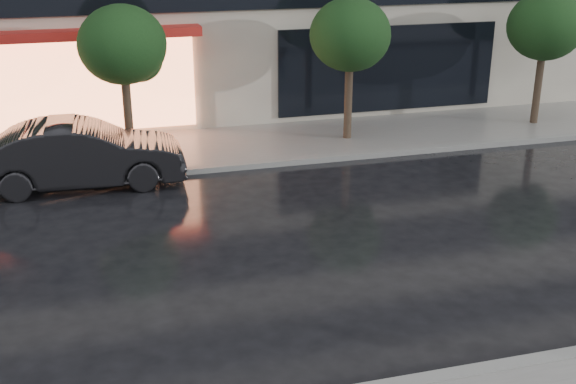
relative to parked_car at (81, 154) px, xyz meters
name	(u,v)px	position (x,y,z in m)	size (l,w,h in m)	color
ground	(385,348)	(4.22, -8.30, -0.78)	(120.00, 120.00, 0.00)	black
sidewalk_far	(241,145)	(4.22, 1.95, -0.72)	(60.00, 3.50, 0.12)	slate
curb_near	(414,384)	(4.22, -9.30, -0.71)	(60.00, 0.25, 0.14)	gray
curb_far	(256,165)	(4.22, 0.20, -0.71)	(60.00, 0.25, 0.14)	gray
tree_mid_west	(125,47)	(1.28, 1.73, 2.14)	(2.20, 2.20, 3.99)	#33261C
tree_mid_east	(352,37)	(7.28, 1.73, 2.14)	(2.20, 2.20, 3.99)	#33261C
tree_far_east	(546,28)	(13.28, 1.73, 2.14)	(2.20, 2.20, 3.99)	#33261C
parked_car	(81,154)	(0.00, 0.00, 0.00)	(1.65, 4.74, 1.56)	black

